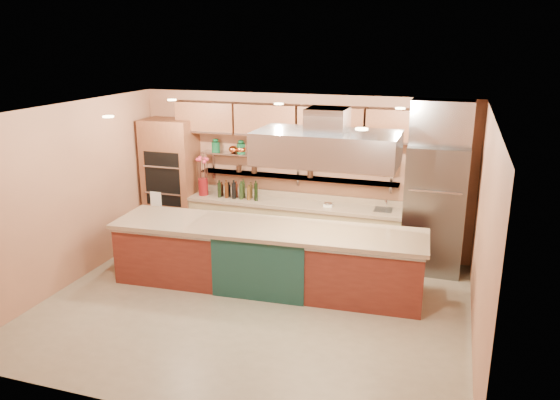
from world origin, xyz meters
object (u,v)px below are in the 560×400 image
(refrigerator, at_px, (434,209))
(kitchen_scale, at_px, (328,204))
(green_canister, at_px, (275,150))
(island, at_px, (267,257))
(flower_vase, at_px, (203,187))
(copper_kettle, at_px, (233,149))

(refrigerator, xyz_separation_m, kitchen_scale, (-1.76, 0.01, -0.08))
(kitchen_scale, distance_m, green_canister, 1.35)
(island, relative_size, kitchen_scale, 31.53)
(flower_vase, xyz_separation_m, kitchen_scale, (2.37, 0.00, -0.12))
(refrigerator, xyz_separation_m, copper_kettle, (-3.61, 0.23, 0.73))
(refrigerator, distance_m, copper_kettle, 3.69)
(refrigerator, xyz_separation_m, flower_vase, (-4.13, 0.01, 0.04))
(island, distance_m, flower_vase, 2.36)
(flower_vase, xyz_separation_m, green_canister, (1.33, 0.22, 0.73))
(refrigerator, height_order, green_canister, refrigerator)
(flower_vase, bearing_deg, kitchen_scale, 0.00)
(refrigerator, bearing_deg, copper_kettle, 176.35)
(flower_vase, distance_m, copper_kettle, 0.89)
(island, xyz_separation_m, flower_vase, (-1.75, 1.46, 0.60))
(island, bearing_deg, refrigerator, 28.20)
(flower_vase, distance_m, green_canister, 1.53)
(refrigerator, height_order, island, refrigerator)
(flower_vase, bearing_deg, green_canister, 9.37)
(refrigerator, xyz_separation_m, green_canister, (-2.80, 0.23, 0.76))
(copper_kettle, bearing_deg, island, -53.76)
(kitchen_scale, xyz_separation_m, green_canister, (-1.03, 0.22, 0.84))
(kitchen_scale, height_order, green_canister, green_canister)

